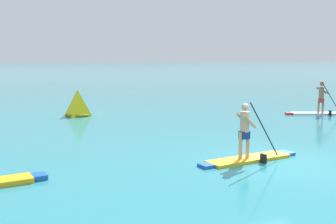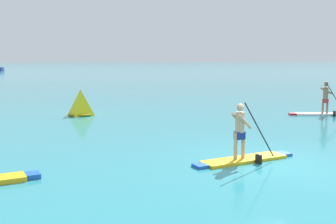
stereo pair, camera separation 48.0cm
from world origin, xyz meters
name	(u,v)px [view 2 (the right image)]	position (x,y,z in m)	size (l,w,h in m)	color
ground	(269,162)	(0.00, 0.00, 0.00)	(440.00, 440.00, 0.00)	teal
paddleboarder_mid_center	(243,149)	(-0.69, 0.28, 0.37)	(3.34, 1.24, 1.83)	yellow
paddleboarder_far_right	(324,108)	(7.49, 7.80, 0.37)	(3.39, 1.42, 1.78)	white
race_marker_buoy	(81,104)	(-4.69, 11.02, 0.60)	(1.45, 1.45, 1.35)	yellow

